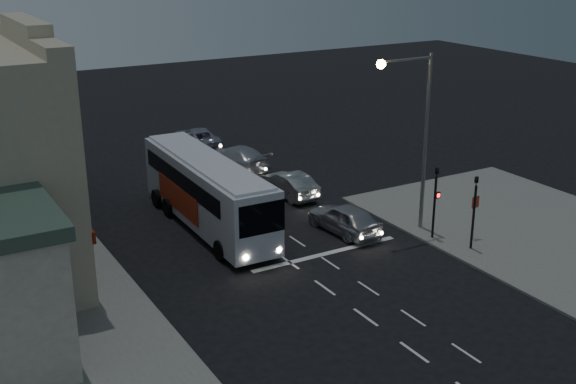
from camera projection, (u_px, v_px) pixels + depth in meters
ground at (313, 279)px, 32.05m from camera, size 120.00×120.00×0.00m
road_markings at (299, 247)px, 35.36m from camera, size 8.00×30.55×0.01m
tour_bus at (207, 190)px, 37.31m from camera, size 2.88×12.10×3.70m
car_suv at (345, 218)px, 36.95m from camera, size 2.17×4.64×1.54m
car_sedan_a at (289, 184)px, 42.26m from camera, size 1.81×4.53×1.47m
car_sedan_b at (237, 158)px, 47.30m from camera, size 2.96×5.59×1.54m
car_sedan_c at (198, 138)px, 52.29m from camera, size 2.99×5.45×1.45m
traffic_signal_main at (435, 194)px, 35.50m from camera, size 0.25×0.35×4.10m
traffic_signal_side at (475, 204)px, 34.21m from camera, size 0.18×0.15×4.10m
regulatory_sign at (474, 210)px, 35.75m from camera, size 0.45×0.12×2.20m
streetlight at (417, 123)px, 35.45m from camera, size 3.32×0.44×9.00m
street_tree at (37, 131)px, 38.93m from camera, size 4.00×4.00×6.20m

